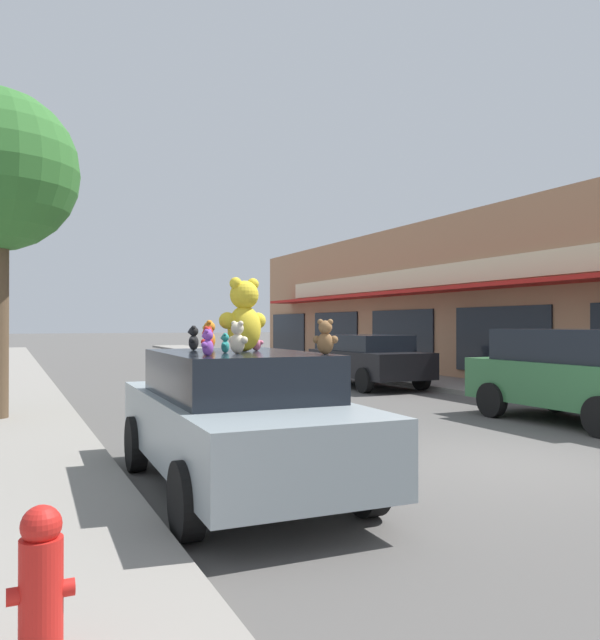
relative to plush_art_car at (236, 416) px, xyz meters
name	(u,v)px	position (x,y,z in m)	size (l,w,h in m)	color
ground_plane	(501,463)	(3.68, -0.21, -0.83)	(260.00, 260.00, 0.00)	#514F4C
sidewalk_near	(3,518)	(-2.36, -0.21, -0.76)	(2.54, 90.00, 0.13)	gray
plush_art_car	(236,416)	(0.00, 0.00, 0.00)	(2.08, 4.55, 1.55)	#8C999E
teddy_bear_giant	(244,316)	(0.14, 0.12, 1.13)	(0.64, 0.43, 0.85)	yellow
teddy_bear_brown	(325,337)	(0.65, -0.93, 0.90)	(0.27, 0.23, 0.37)	olive
teddy_bear_teal	(225,343)	(-0.18, -0.15, 0.83)	(0.13, 0.16, 0.22)	teal
teddy_bear_red	(208,340)	(-0.34, -0.06, 0.86)	(0.20, 0.20, 0.29)	red
teddy_bear_orange	(209,335)	(-0.06, 0.83, 0.90)	(0.21, 0.27, 0.36)	orange
teddy_bear_pink	(256,341)	(0.33, 0.22, 0.83)	(0.17, 0.14, 0.23)	pink
teddy_bear_purple	(208,343)	(-0.55, -0.74, 0.85)	(0.17, 0.19, 0.27)	purple
teddy_bear_black	(193,338)	(-0.30, 0.69, 0.86)	(0.16, 0.22, 0.30)	black
teddy_bear_cream	(237,338)	(-0.12, -0.40, 0.89)	(0.20, 0.26, 0.35)	beige
parked_car_far_center	(576,373)	(7.36, 1.76, 0.12)	(1.99, 4.14, 1.77)	#336B3D
parked_car_far_right	(369,359)	(7.36, 9.20, 0.01)	(2.08, 4.20, 1.55)	black
fire_hydrant	(41,581)	(-2.16, -3.13, -0.30)	(0.33, 0.22, 0.79)	red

